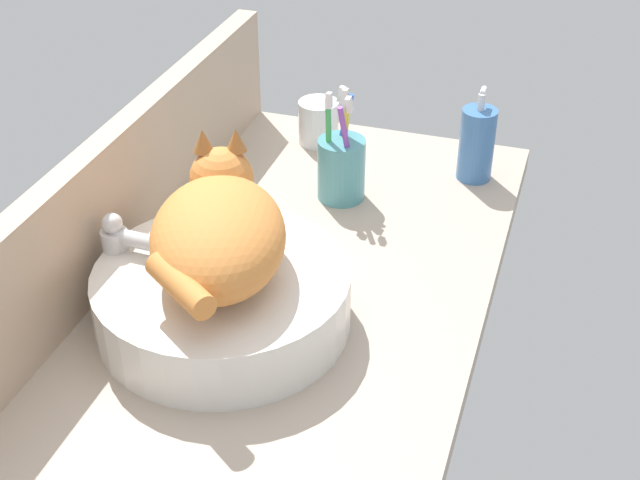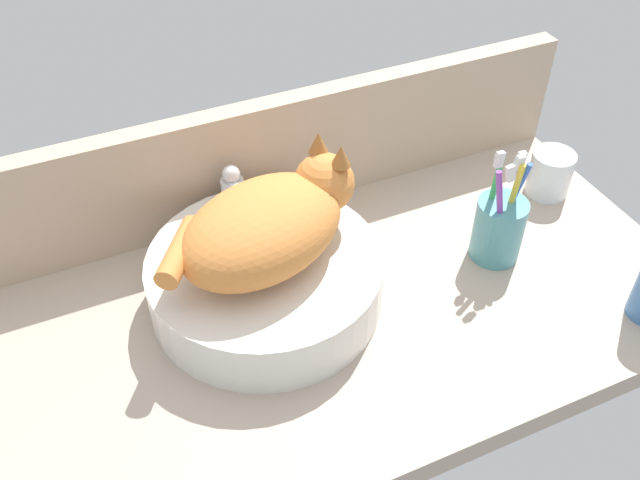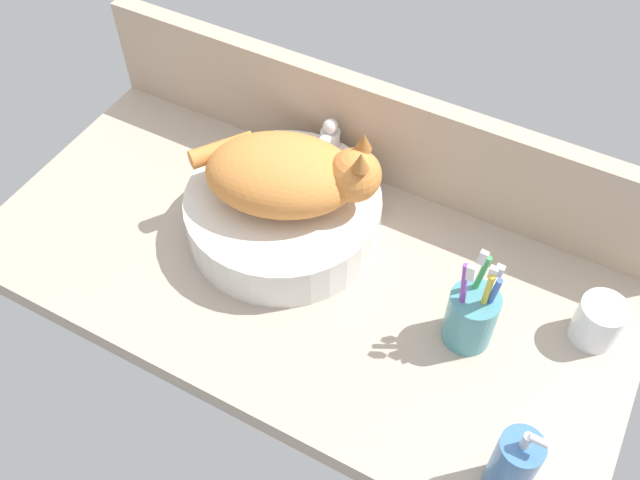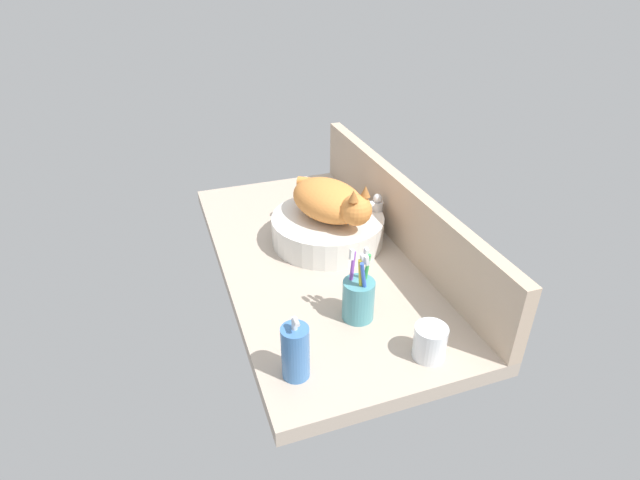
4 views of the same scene
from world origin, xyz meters
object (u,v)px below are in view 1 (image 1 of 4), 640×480
(cat, at_px, (218,229))
(toothbrush_cup, at_px, (342,167))
(soap_dispenser, at_px, (477,144))
(water_glass, at_px, (319,124))
(faucet, at_px, (124,256))
(sink_basin, at_px, (223,298))

(cat, relative_size, toothbrush_cup, 1.67)
(soap_dispenser, relative_size, water_glass, 2.00)
(cat, height_order, water_glass, cat)
(faucet, xyz_separation_m, soap_dispenser, (0.48, -0.39, -0.01))
(toothbrush_cup, relative_size, water_glass, 2.36)
(cat, height_order, soap_dispenser, cat)
(sink_basin, height_order, soap_dispenser, soap_dispenser)
(toothbrush_cup, distance_m, water_glass, 0.20)
(faucet, bearing_deg, toothbrush_cup, -29.35)
(sink_basin, bearing_deg, faucet, 86.97)
(cat, bearing_deg, sink_basin, -156.16)
(soap_dispenser, height_order, water_glass, soap_dispenser)
(faucet, xyz_separation_m, water_glass, (0.53, -0.10, -0.04))
(sink_basin, relative_size, cat, 1.07)
(soap_dispenser, xyz_separation_m, toothbrush_cup, (-0.13, 0.20, -0.01))
(soap_dispenser, bearing_deg, toothbrush_cup, 123.76)
(cat, distance_m, soap_dispenser, 0.55)
(toothbrush_cup, xyz_separation_m, water_glass, (0.17, 0.10, -0.02))
(sink_basin, xyz_separation_m, faucet, (0.01, 0.14, 0.03))
(soap_dispenser, relative_size, toothbrush_cup, 0.85)
(cat, xyz_separation_m, water_glass, (0.52, 0.04, -0.10))
(toothbrush_cup, bearing_deg, soap_dispenser, -56.24)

